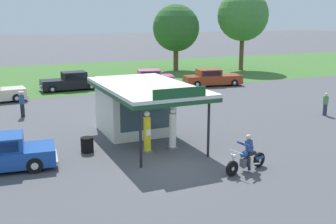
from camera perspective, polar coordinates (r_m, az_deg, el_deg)
The scene contains 14 objects.
ground_plane at distance 17.67m, azimuth 0.58°, elevation -7.53°, with size 300.00×300.00×0.00m, color #4C4C51.
grass_verge_strip at distance 45.96m, azimuth -15.42°, elevation 4.85°, with size 120.00×24.00×0.01m, color #3D6B2D.
service_station_kiosk at distance 21.97m, azimuth -4.36°, elevation 1.25°, with size 4.18×7.80×3.39m.
gas_pump_nearside at distance 19.09m, azimuth -2.94°, elevation -3.05°, with size 0.44×0.44×2.01m.
gas_pump_offside at distance 19.58m, azimuth 0.66°, elevation -2.60°, with size 0.44×0.44×2.03m.
motorcycle_with_rider at distance 17.14m, azimuth 11.06°, elevation -6.12°, with size 2.27×0.82×1.58m.
parked_car_back_row_right at distance 37.92m, azimuth -2.93°, elevation 4.71°, with size 5.35×3.00×1.53m.
parked_car_back_row_far_right at distance 36.80m, azimuth -13.52°, elevation 4.14°, with size 5.20×1.99×1.61m.
parked_car_back_row_centre_right at distance 38.37m, azimuth 6.20°, elevation 4.75°, with size 5.77×2.72×1.56m.
bystander_standing_back_lot at distance 28.32m, azimuth 21.29°, elevation 1.09°, with size 0.34×0.34×1.49m.
bystander_admiring_sedan at distance 27.60m, azimuth -19.87°, elevation 1.17°, with size 0.36×0.36×1.66m.
tree_oak_distant_spare at distance 50.34m, azimuth 10.56°, elevation 13.13°, with size 6.06×6.06×9.56m.
tree_oak_far_left at distance 49.30m, azimuth 1.12°, elevation 11.66°, with size 5.56×5.56×7.85m.
spare_tire_stack at distance 19.64m, azimuth -11.31°, elevation -4.54°, with size 0.60×0.60×0.72m.
Camera 1 is at (-6.97, -15.00, 6.23)m, focal length 43.30 mm.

